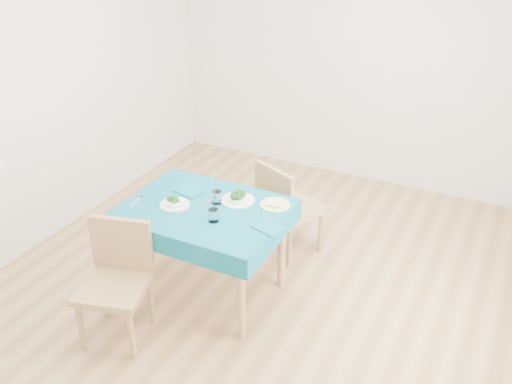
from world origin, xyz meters
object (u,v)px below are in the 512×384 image
at_px(bowl_near, 175,201).
at_px(bowl_far, 238,196).
at_px(chair_near, 111,273).
at_px(table, 207,251).
at_px(chair_far, 292,195).
at_px(side_plate, 275,205).

xyz_separation_m(bowl_near, bowl_far, (0.38, 0.26, 0.01)).
bearing_deg(chair_near, bowl_near, 67.09).
distance_m(chair_near, bowl_far, 1.05).
bearing_deg(bowl_far, table, -130.06).
xyz_separation_m(chair_far, bowl_near, (-0.55, -0.89, 0.24)).
relative_size(table, chair_far, 1.04).
xyz_separation_m(bowl_near, side_plate, (0.65, 0.33, -0.03)).
distance_m(chair_far, bowl_near, 1.07).
bearing_deg(chair_far, table, 92.06).
relative_size(bowl_far, side_plate, 1.14).
height_order(table, side_plate, side_plate).
relative_size(table, bowl_far, 4.52).
bearing_deg(chair_far, bowl_near, 82.65).
bearing_deg(table, bowl_near, -162.62).
height_order(bowl_far, side_plate, bowl_far).
distance_m(chair_near, chair_far, 1.66).
bearing_deg(chair_far, bowl_far, 99.12).
height_order(chair_far, bowl_near, chair_far).
bearing_deg(chair_near, side_plate, 37.55).
bearing_deg(bowl_far, chair_far, 74.93).
relative_size(table, chair_near, 1.05).
relative_size(table, side_plate, 5.16).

